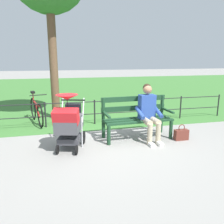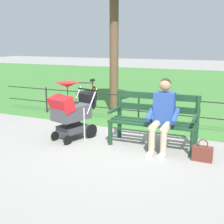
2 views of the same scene
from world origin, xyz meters
The scene contains 8 objects.
ground_plane centered at (0.00, 0.00, 0.00)m, with size 60.00×60.00×0.00m, color gray.
grass_lawn centered at (0.00, -8.80, 0.00)m, with size 40.00×16.00×0.01m, color #3D7533.
park_bench centered at (-0.77, -0.12, 0.53)m, with size 1.62×0.66×0.96m.
person_on_bench centered at (-0.99, 0.11, 0.68)m, with size 0.55×0.74×1.28m.
stroller centered at (0.79, 0.27, 0.59)m, with size 0.72×0.98×1.15m.
handbag centered at (-1.73, 0.31, 0.13)m, with size 0.32×0.14×0.37m.
park_fence centered at (-0.28, -1.42, 0.42)m, with size 8.07×0.04×0.70m.
bicycle centered at (1.61, -1.94, 0.36)m, with size 0.58×1.61×0.89m.
Camera 2 is at (-2.29, 4.99, 1.86)m, focal length 47.05 mm.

